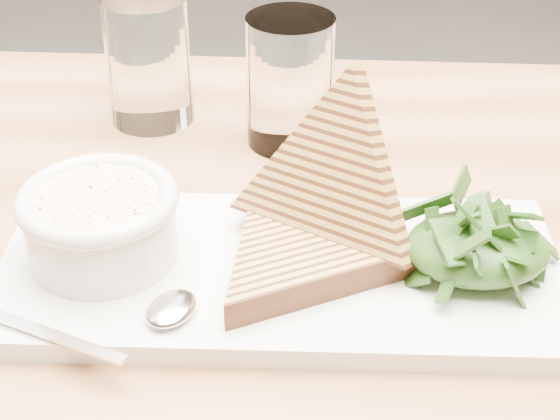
{
  "coord_description": "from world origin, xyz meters",
  "views": [
    {
      "loc": [
        0.08,
        -0.68,
        1.15
      ],
      "look_at": [
        0.08,
        -0.16,
        0.8
      ],
      "focal_mm": 55.0,
      "sensor_mm": 36.0,
      "label": 1
    }
  ],
  "objects_px": {
    "table_top": "(120,329)",
    "platter": "(280,272)",
    "glass_near": "(149,61)",
    "soup_bowl": "(102,232)",
    "glass_far": "(290,82)"
  },
  "relations": [
    {
      "from": "table_top",
      "to": "platter",
      "type": "relative_size",
      "value": 3.23
    },
    {
      "from": "platter",
      "to": "glass_near",
      "type": "xyz_separation_m",
      "value": [
        -0.13,
        0.26,
        0.05
      ]
    },
    {
      "from": "soup_bowl",
      "to": "glass_near",
      "type": "bearing_deg",
      "value": 89.29
    },
    {
      "from": "table_top",
      "to": "platter",
      "type": "height_order",
      "value": "platter"
    },
    {
      "from": "soup_bowl",
      "to": "glass_far",
      "type": "xyz_separation_m",
      "value": [
        0.14,
        0.2,
        0.02
      ]
    },
    {
      "from": "table_top",
      "to": "platter",
      "type": "distance_m",
      "value": 0.12
    },
    {
      "from": "glass_near",
      "to": "glass_far",
      "type": "relative_size",
      "value": 1.01
    },
    {
      "from": "soup_bowl",
      "to": "glass_far",
      "type": "height_order",
      "value": "glass_far"
    },
    {
      "from": "platter",
      "to": "soup_bowl",
      "type": "distance_m",
      "value": 0.13
    },
    {
      "from": "soup_bowl",
      "to": "glass_far",
      "type": "distance_m",
      "value": 0.25
    },
    {
      "from": "table_top",
      "to": "glass_near",
      "type": "height_order",
      "value": "glass_near"
    },
    {
      "from": "table_top",
      "to": "soup_bowl",
      "type": "xyz_separation_m",
      "value": [
        -0.01,
        0.04,
        0.06
      ]
    },
    {
      "from": "platter",
      "to": "glass_far",
      "type": "xyz_separation_m",
      "value": [
        0.01,
        0.21,
        0.05
      ]
    },
    {
      "from": "table_top",
      "to": "glass_far",
      "type": "height_order",
      "value": "glass_far"
    },
    {
      "from": "glass_far",
      "to": "platter",
      "type": "bearing_deg",
      "value": -92.29
    }
  ]
}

